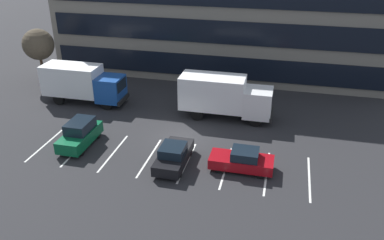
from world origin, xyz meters
name	(u,v)px	position (x,y,z in m)	size (l,w,h in m)	color
ground_plane	(180,138)	(0.00, 0.00, 0.00)	(120.00, 120.00, 0.00)	#262628
office_building	(222,5)	(0.00, 17.95, 7.20)	(35.80, 11.54, 14.40)	slate
lot_markings	(168,160)	(0.00, -3.38, 0.00)	(19.74, 5.40, 0.01)	silver
box_truck_white	(224,95)	(2.67, 4.55, 2.08)	(7.98, 2.64, 3.70)	white
box_truck_blue	(82,82)	(-10.70, 4.71, 2.02)	(7.72, 2.56, 3.58)	#194799
sedan_maroon	(242,160)	(5.29, -3.37, 0.73)	(4.33, 1.81, 1.55)	maroon
suv_forest	(80,134)	(-7.09, -2.81, 0.94)	(1.81, 4.28, 1.94)	#0C5933
sedan_black	(174,155)	(0.58, -3.87, 0.75)	(1.86, 4.45, 1.60)	black
bare_tree	(38,45)	(-17.00, 8.03, 4.30)	(3.14, 3.14, 5.89)	#473323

